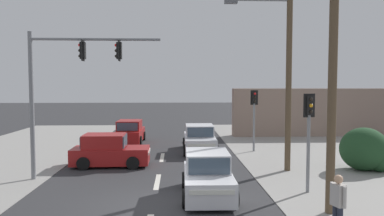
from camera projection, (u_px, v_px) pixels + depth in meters
name	position (u px, v px, depth m)	size (l,w,h in m)	color
ground_plane	(153.00, 206.00, 11.96)	(140.00, 140.00, 0.00)	#303033
lane_dash_mid	(157.00, 182.00, 14.95)	(0.20, 2.40, 0.01)	silver
lane_dash_far	(162.00, 157.00, 19.93)	(0.20, 2.40, 0.01)	silver
utility_pole_foreground_right	(329.00, 46.00, 10.92)	(3.78, 0.34, 9.30)	brown
utility_pole_midground_right	(286.00, 45.00, 16.47)	(3.78, 0.28, 10.50)	brown
traffic_signal_mast	(64.00, 78.00, 15.09)	(5.29, 0.44, 6.00)	slate
pedestal_signal_right_kerb	(309.00, 126.00, 13.25)	(0.44, 0.31, 3.56)	slate
pedestal_signal_far_median	(254.00, 110.00, 21.56)	(0.44, 0.30, 3.56)	slate
roadside_bush	(367.00, 150.00, 16.82)	(2.25, 1.93, 1.95)	#1E4223
shopfront_wall_far	(312.00, 112.00, 28.26)	(12.00, 1.00, 3.60)	gray
sedan_receding_far	(199.00, 140.00, 21.61)	(1.91, 4.25, 1.56)	silver
hatchback_crossing_left	(208.00, 176.00, 12.97)	(1.82, 3.66, 1.53)	silver
hatchback_oncoming_mid	(109.00, 151.00, 17.79)	(3.66, 1.81, 1.53)	maroon
hatchback_oncoming_near	(130.00, 132.00, 24.94)	(1.84, 3.67, 1.53)	maroon
pedestrian_at_kerb	(338.00, 203.00, 9.34)	(0.31, 0.54, 1.63)	#232838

